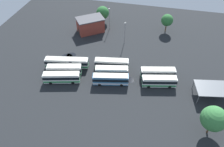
# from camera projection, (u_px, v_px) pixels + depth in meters

# --- Properties ---
(ground_plane) EXTENTS (107.93, 107.93, 0.00)m
(ground_plane) POSITION_uv_depth(u_px,v_px,m) (111.00, 75.00, 72.36)
(ground_plane) COLOR black
(bus_row0_slot1) EXTENTS (11.16, 4.84, 3.48)m
(bus_row0_slot1) POSITION_uv_depth(u_px,v_px,m) (158.00, 73.00, 70.59)
(bus_row0_slot1) COLOR silver
(bus_row0_slot1) RESTS_ON ground_plane
(bus_row0_slot2) EXTENTS (10.73, 4.71, 3.48)m
(bus_row0_slot2) POSITION_uv_depth(u_px,v_px,m) (159.00, 81.00, 67.76)
(bus_row0_slot2) COLOR silver
(bus_row0_slot2) RESTS_ON ground_plane
(bus_row1_slot0) EXTENTS (11.39, 4.24, 3.48)m
(bus_row1_slot0) POSITION_uv_depth(u_px,v_px,m) (112.00, 64.00, 74.00)
(bus_row1_slot0) COLOR silver
(bus_row1_slot0) RESTS_ON ground_plane
(bus_row1_slot1) EXTENTS (10.73, 4.59, 3.48)m
(bus_row1_slot1) POSITION_uv_depth(u_px,v_px,m) (112.00, 71.00, 71.09)
(bus_row1_slot1) COLOR silver
(bus_row1_slot1) RESTS_ON ground_plane
(bus_row1_slot2) EXTENTS (11.32, 4.71, 3.48)m
(bus_row1_slot2) POSITION_uv_depth(u_px,v_px,m) (111.00, 79.00, 68.40)
(bus_row1_slot2) COLOR teal
(bus_row1_slot2) RESTS_ON ground_plane
(bus_row2_slot0) EXTENTS (14.66, 5.03, 3.48)m
(bus_row2_slot0) POSITION_uv_depth(u_px,v_px,m) (67.00, 62.00, 74.41)
(bus_row2_slot0) COLOR silver
(bus_row2_slot0) RESTS_ON ground_plane
(bus_row2_slot1) EXTENTS (11.31, 5.01, 3.48)m
(bus_row2_slot1) POSITION_uv_depth(u_px,v_px,m) (64.00, 70.00, 71.70)
(bus_row2_slot1) COLOR silver
(bus_row2_slot1) RESTS_ON ground_plane
(bus_row2_slot2) EXTENTS (11.59, 5.21, 3.48)m
(bus_row2_slot2) POSITION_uv_depth(u_px,v_px,m) (62.00, 77.00, 69.05)
(bus_row2_slot2) COLOR silver
(bus_row2_slot2) RESTS_ON ground_plane
(depot_building) EXTENTS (12.67, 11.75, 5.97)m
(depot_building) POSITION_uv_depth(u_px,v_px,m) (90.00, 25.00, 90.49)
(depot_building) COLOR maroon
(depot_building) RESTS_ON ground_plane
(maintenance_shelter) EXTENTS (10.60, 8.21, 3.41)m
(maintenance_shelter) POSITION_uv_depth(u_px,v_px,m) (213.00, 88.00, 63.55)
(maintenance_shelter) COLOR slate
(maintenance_shelter) RESTS_ON ground_plane
(lamp_post_far_corner) EXTENTS (0.56, 0.28, 9.46)m
(lamp_post_far_corner) POSITION_uv_depth(u_px,v_px,m) (109.00, 18.00, 90.08)
(lamp_post_far_corner) COLOR slate
(lamp_post_far_corner) RESTS_ON ground_plane
(lamp_post_mid_lot) EXTENTS (0.56, 0.28, 8.74)m
(lamp_post_mid_lot) POSITION_uv_depth(u_px,v_px,m) (125.00, 32.00, 83.00)
(lamp_post_mid_lot) COLOR slate
(lamp_post_mid_lot) RESTS_ON ground_plane
(tree_north_edge) EXTENTS (5.46, 5.46, 7.29)m
(tree_north_edge) POSITION_uv_depth(u_px,v_px,m) (103.00, 13.00, 94.95)
(tree_north_edge) COLOR brown
(tree_north_edge) RESTS_ON ground_plane
(tree_west_edge) EXTENTS (4.78, 4.78, 7.55)m
(tree_west_edge) POSITION_uv_depth(u_px,v_px,m) (167.00, 20.00, 88.95)
(tree_west_edge) COLOR brown
(tree_west_edge) RESTS_ON ground_plane
(tree_east_edge) EXTENTS (6.26, 6.26, 8.95)m
(tree_east_edge) POSITION_uv_depth(u_px,v_px,m) (214.00, 119.00, 52.64)
(tree_east_edge) COLOR brown
(tree_east_edge) RESTS_ON ground_plane
(puddle_front_lane) EXTENTS (3.95, 3.95, 0.01)m
(puddle_front_lane) POSITION_uv_depth(u_px,v_px,m) (67.00, 57.00, 79.67)
(puddle_front_lane) COLOR black
(puddle_front_lane) RESTS_ON ground_plane
(puddle_centre_drain) EXTENTS (1.41, 1.41, 0.01)m
(puddle_centre_drain) POSITION_uv_depth(u_px,v_px,m) (64.00, 60.00, 78.29)
(puddle_centre_drain) COLOR black
(puddle_centre_drain) RESTS_ON ground_plane
(puddle_back_corner) EXTENTS (3.14, 3.14, 0.01)m
(puddle_back_corner) POSITION_uv_depth(u_px,v_px,m) (129.00, 80.00, 70.81)
(puddle_back_corner) COLOR black
(puddle_back_corner) RESTS_ON ground_plane
(puddle_between_rows) EXTENTS (3.36, 3.36, 0.01)m
(puddle_between_rows) POSITION_uv_depth(u_px,v_px,m) (71.00, 55.00, 80.31)
(puddle_between_rows) COLOR black
(puddle_between_rows) RESTS_ON ground_plane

